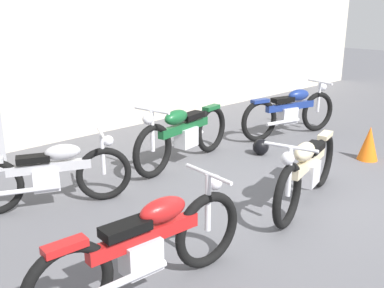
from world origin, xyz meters
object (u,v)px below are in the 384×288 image
(motorcycle_red, at_px, (148,246))
(motorcycle_green, at_px, (183,134))
(traffic_cone, at_px, (369,143))
(motorcycle_cream, at_px, (307,170))
(helmet, at_px, (261,147))
(motorcycle_silver, at_px, (51,174))
(motorcycle_blue, at_px, (291,111))

(motorcycle_red, relative_size, motorcycle_green, 0.95)
(motorcycle_red, distance_m, motorcycle_green, 3.27)
(traffic_cone, distance_m, motorcycle_cream, 2.20)
(helmet, xyz_separation_m, motorcycle_red, (-3.63, -1.66, 0.32))
(traffic_cone, distance_m, motorcycle_red, 4.70)
(traffic_cone, relative_size, motorcycle_cream, 0.27)
(motorcycle_silver, bearing_deg, traffic_cone, 1.76)
(motorcycle_blue, bearing_deg, motorcycle_silver, -168.62)
(traffic_cone, distance_m, motorcycle_green, 2.96)
(motorcycle_cream, xyz_separation_m, motorcycle_green, (-0.10, 2.13, 0.03))
(traffic_cone, height_order, motorcycle_cream, motorcycle_cream)
(traffic_cone, relative_size, motorcycle_green, 0.25)
(helmet, height_order, traffic_cone, traffic_cone)
(motorcycle_silver, relative_size, motorcycle_red, 0.87)
(motorcycle_cream, bearing_deg, motorcycle_red, -13.25)
(traffic_cone, bearing_deg, helmet, 128.38)
(helmet, distance_m, motorcycle_cream, 1.97)
(motorcycle_silver, distance_m, motorcycle_blue, 4.71)
(motorcycle_silver, bearing_deg, motorcycle_blue, 21.89)
(motorcycle_cream, distance_m, motorcycle_green, 2.14)
(motorcycle_red, height_order, motorcycle_green, motorcycle_green)
(motorcycle_red, bearing_deg, traffic_cone, 7.54)
(motorcycle_blue, xyz_separation_m, motorcycle_red, (-4.91, -1.99, -0.02))
(helmet, distance_m, traffic_cone, 1.70)
(traffic_cone, height_order, motorcycle_blue, motorcycle_blue)
(helmet, bearing_deg, motorcycle_blue, 14.30)
(helmet, relative_size, motorcycle_cream, 0.13)
(motorcycle_silver, distance_m, motorcycle_red, 2.17)
(helmet, xyz_separation_m, motorcycle_blue, (1.28, 0.33, 0.34))
(motorcycle_cream, distance_m, motorcycle_red, 2.51)
(motorcycle_cream, bearing_deg, motorcycle_blue, -156.77)
(traffic_cone, bearing_deg, motorcycle_blue, 82.21)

